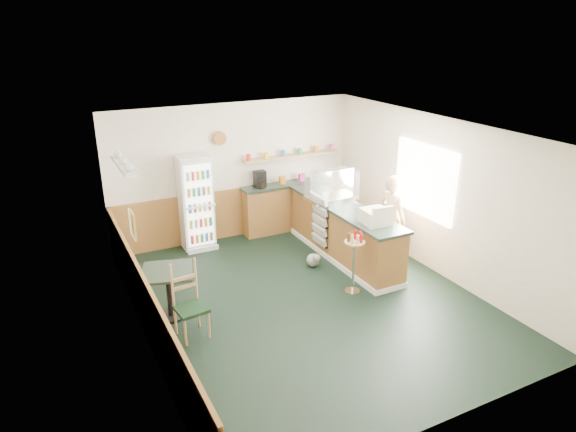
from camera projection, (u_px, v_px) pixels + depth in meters
ground at (307, 300)px, 8.13m from camera, size 6.00×6.00×0.00m
room_envelope at (273, 198)px, 8.10m from camera, size 5.04×6.02×2.72m
service_counter at (343, 234)px, 9.43m from camera, size 0.68×3.01×1.01m
back_counter at (293, 203)px, 10.77m from camera, size 2.24×0.42×1.69m
drinks_fridge at (196, 203)px, 9.71m from camera, size 0.60×0.52×1.82m
display_case at (332, 186)px, 9.52m from camera, size 0.94×0.49×0.53m
cash_register at (376, 217)px, 8.42m from camera, size 0.44×0.46×0.24m
shopkeeper at (392, 219)px, 9.18m from camera, size 0.44×0.58×1.64m
condiment_stand at (354, 253)px, 8.14m from camera, size 0.33×0.33×1.03m
newspaper_rack at (320, 221)px, 9.41m from camera, size 0.10×0.48×0.95m
cafe_table at (169, 285)px, 7.46m from camera, size 0.88×0.88×0.78m
cafe_chair at (189, 297)px, 7.07m from camera, size 0.45×0.45×1.09m
dog_doorstop at (314, 260)px, 9.18m from camera, size 0.24×0.31×0.28m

